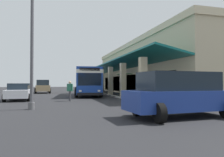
% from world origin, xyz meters
% --- Properties ---
extents(ground, '(120.00, 120.00, 0.00)m').
position_xyz_m(ground, '(0.00, 8.00, 0.00)').
color(ground, '#262628').
extents(curb_strip, '(37.48, 0.50, 0.12)m').
position_xyz_m(curb_strip, '(-0.08, 4.18, 0.06)').
color(curb_strip, '#9E998E').
rests_on(curb_strip, ground).
extents(plaza_building, '(31.53, 15.85, 7.07)m').
position_xyz_m(plaza_building, '(-0.08, 13.80, 3.54)').
color(plaza_building, '#C6B793').
rests_on(plaza_building, ground).
extents(transit_bus, '(11.40, 3.60, 3.34)m').
position_xyz_m(transit_bus, '(2.96, 1.64, 1.85)').
color(transit_bus, '#193D9E').
rests_on(transit_bus, ground).
extents(parked_sedan_white, '(4.48, 2.16, 1.47)m').
position_xyz_m(parked_sedan_white, '(8.67, -5.13, 0.75)').
color(parked_sedan_white, silver).
rests_on(parked_sedan_white, ground).
extents(parked_suv_blue, '(2.93, 4.92, 1.97)m').
position_xyz_m(parked_suv_blue, '(20.40, 3.23, 1.02)').
color(parked_suv_blue, navy).
rests_on(parked_suv_blue, ground).
extents(parked_suv_tan, '(4.97, 2.52, 1.97)m').
position_xyz_m(parked_suv_tan, '(-4.83, -3.98, 1.02)').
color(parked_suv_tan, '#9E845B').
rests_on(parked_suv_tan, ground).
extents(pedestrian, '(0.59, 0.48, 1.66)m').
position_xyz_m(pedestrian, '(10.71, -0.89, 0.93)').
color(pedestrian, '#38383D').
rests_on(pedestrian, ground).
extents(potted_palm, '(1.74, 1.89, 2.69)m').
position_xyz_m(potted_palm, '(6.06, 5.47, 0.65)').
color(potted_palm, gray).
rests_on(potted_palm, ground).
extents(lot_light_pole, '(0.60, 0.60, 7.03)m').
position_xyz_m(lot_light_pole, '(15.85, -3.35, 3.78)').
color(lot_light_pole, '#59595B').
rests_on(lot_light_pole, ground).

